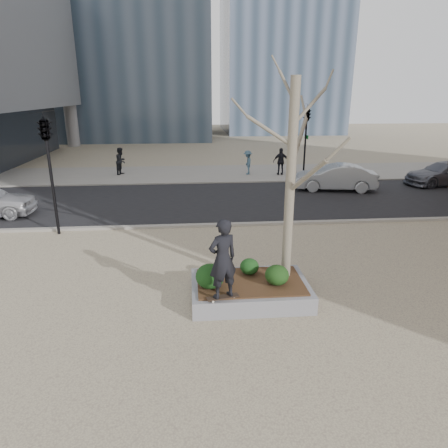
{
  "coord_description": "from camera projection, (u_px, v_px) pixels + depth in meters",
  "views": [
    {
      "loc": [
        -0.47,
        -9.2,
        5.1
      ],
      "look_at": [
        0.5,
        2.0,
        1.4
      ],
      "focal_mm": 32.0,
      "sensor_mm": 36.0,
      "label": 1
    }
  ],
  "objects": [
    {
      "name": "shrub_middle",
      "position": [
        249.0,
        266.0,
        10.62
      ],
      "size": [
        0.5,
        0.5,
        0.43
      ],
      "primitive_type": "ellipsoid",
      "color": "#123914",
      "rests_on": "planter_mulch"
    },
    {
      "name": "pedestrian_c",
      "position": [
        281.0,
        161.0,
        25.77
      ],
      "size": [
        1.03,
        0.46,
        1.73
      ],
      "primitive_type": "imported",
      "rotation": [
        0.0,
        0.0,
        3.1
      ],
      "color": "black",
      "rests_on": "far_sidewalk"
    },
    {
      "name": "shrub_right",
      "position": [
        277.0,
        275.0,
        10.02
      ],
      "size": [
        0.6,
        0.6,
        0.51
      ],
      "primitive_type": "ellipsoid",
      "color": "#183B13",
      "rests_on": "planter_mulch"
    },
    {
      "name": "car_third",
      "position": [
        444.0,
        173.0,
        23.02
      ],
      "size": [
        4.75,
        2.46,
        1.31
      ],
      "primitive_type": "imported",
      "rotation": [
        0.0,
        0.0,
        4.85
      ],
      "color": "#545560",
      "rests_on": "street"
    },
    {
      "name": "street",
      "position": [
        200.0,
        201.0,
        19.8
      ],
      "size": [
        60.0,
        8.0,
        0.02
      ],
      "primitive_type": "cube",
      "color": "black",
      "rests_on": "ground"
    },
    {
      "name": "traffic_light_near",
      "position": [
        51.0,
        175.0,
        14.49
      ],
      "size": [
        0.6,
        2.48,
        4.5
      ],
      "primitive_type": null,
      "color": "black",
      "rests_on": "ground"
    },
    {
      "name": "pedestrian_b",
      "position": [
        248.0,
        162.0,
        25.95
      ],
      "size": [
        0.62,
        1.02,
        1.55
      ],
      "primitive_type": "imported",
      "rotation": [
        0.0,
        0.0,
        4.67
      ],
      "color": "#3E5C71",
      "rests_on": "far_sidewalk"
    },
    {
      "name": "shrub_left",
      "position": [
        210.0,
        276.0,
        9.84
      ],
      "size": [
        0.72,
        0.72,
        0.61
      ],
      "primitive_type": "ellipsoid",
      "color": "black",
      "rests_on": "planter_mulch"
    },
    {
      "name": "sycamore_tree",
      "position": [
        292.0,
        150.0,
        9.6
      ],
      "size": [
        2.8,
        2.8,
        6.6
      ],
      "primitive_type": null,
      "color": "gray",
      "rests_on": "planter_mulch"
    },
    {
      "name": "car_silver",
      "position": [
        335.0,
        177.0,
        21.7
      ],
      "size": [
        4.53,
        2.35,
        1.42
      ],
      "primitive_type": "imported",
      "rotation": [
        0.0,
        0.0,
        4.51
      ],
      "color": "#909498",
      "rests_on": "street"
    },
    {
      "name": "planter_mulch",
      "position": [
        250.0,
        282.0,
        10.27
      ],
      "size": [
        2.7,
        1.7,
        0.04
      ],
      "primitive_type": "cube",
      "color": "#382314",
      "rests_on": "planter"
    },
    {
      "name": "far_sidewalk",
      "position": [
        197.0,
        174.0,
        26.42
      ],
      "size": [
        60.0,
        6.0,
        0.02
      ],
      "primitive_type": "cube",
      "color": "gray",
      "rests_on": "ground"
    },
    {
      "name": "planter",
      "position": [
        250.0,
        290.0,
        10.35
      ],
      "size": [
        3.0,
        2.0,
        0.45
      ],
      "primitive_type": "cube",
      "color": "gray",
      "rests_on": "ground"
    },
    {
      "name": "pedestrian_a",
      "position": [
        121.0,
        161.0,
        25.9
      ],
      "size": [
        0.89,
        1.01,
        1.74
      ],
      "primitive_type": "imported",
      "rotation": [
        0.0,
        0.0,
        1.25
      ],
      "color": "black",
      "rests_on": "far_sidewalk"
    },
    {
      "name": "skateboard",
      "position": [
        223.0,
        298.0,
        9.43
      ],
      "size": [
        0.81,
        0.37,
        0.08
      ],
      "primitive_type": null,
      "rotation": [
        0.0,
        0.0,
        0.23
      ],
      "color": "black",
      "rests_on": "planter"
    },
    {
      "name": "traffic_light_far",
      "position": [
        305.0,
        143.0,
        23.98
      ],
      "size": [
        0.6,
        2.48,
        4.5
      ],
      "primitive_type": null,
      "color": "black",
      "rests_on": "ground"
    },
    {
      "name": "skateboarder",
      "position": [
        223.0,
        259.0,
        9.12
      ],
      "size": [
        0.83,
        0.7,
        1.92
      ],
      "primitive_type": "imported",
      "rotation": [
        0.0,
        0.0,
        3.56
      ],
      "color": "black",
      "rests_on": "skateboard"
    },
    {
      "name": "ground",
      "position": [
        211.0,
        300.0,
        10.34
      ],
      "size": [
        120.0,
        120.0,
        0.0
      ],
      "primitive_type": "plane",
      "color": "tan",
      "rests_on": "ground"
    }
  ]
}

